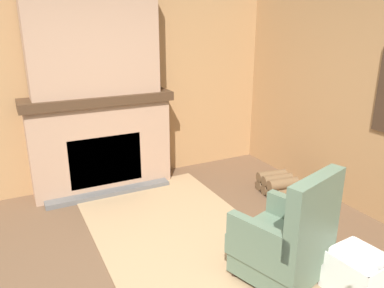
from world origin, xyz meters
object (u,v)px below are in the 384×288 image
(armchair, at_px, (286,243))
(firewood_stack, at_px, (277,184))
(decorative_plate_on_mantel, at_px, (98,83))
(storage_case, at_px, (138,86))
(laundry_basket, at_px, (357,274))
(oil_lamp_vase, at_px, (34,90))

(armchair, bearing_deg, firewood_stack, -54.53)
(armchair, bearing_deg, decorative_plate_on_mantel, 0.72)
(storage_case, bearing_deg, laundry_basket, 14.26)
(armchair, distance_m, firewood_stack, 1.75)
(firewood_stack, distance_m, decorative_plate_on_mantel, 2.59)
(armchair, distance_m, oil_lamp_vase, 3.20)
(armchair, bearing_deg, oil_lamp_vase, 14.29)
(decorative_plate_on_mantel, bearing_deg, oil_lamp_vase, -88.46)
(armchair, relative_size, laundry_basket, 2.29)
(laundry_basket, distance_m, oil_lamp_vase, 3.78)
(storage_case, bearing_deg, oil_lamp_vase, -90.00)
(oil_lamp_vase, xyz_separation_m, decorative_plate_on_mantel, (-0.02, 0.74, 0.02))
(armchair, xyz_separation_m, oil_lamp_vase, (-2.59, -1.58, 0.99))
(armchair, xyz_separation_m, decorative_plate_on_mantel, (-2.61, -0.84, 1.01))
(laundry_basket, relative_size, storage_case, 1.71)
(oil_lamp_vase, relative_size, storage_case, 1.21)
(oil_lamp_vase, bearing_deg, armchair, 31.41)
(decorative_plate_on_mantel, bearing_deg, laundry_basket, 22.79)
(firewood_stack, bearing_deg, laundry_basket, -19.66)
(armchair, relative_size, oil_lamp_vase, 3.23)
(laundry_basket, relative_size, decorative_plate_on_mantel, 1.62)
(oil_lamp_vase, bearing_deg, decorative_plate_on_mantel, 91.54)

